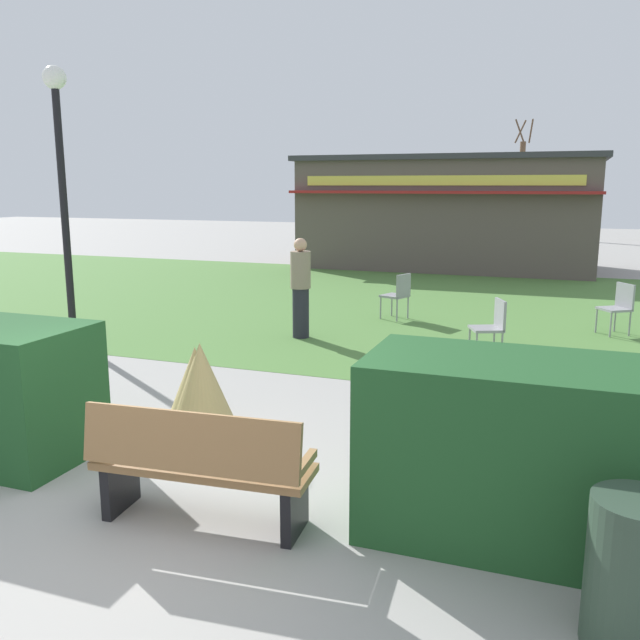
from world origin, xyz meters
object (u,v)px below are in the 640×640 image
(tree_right_bg, at_px, (521,186))
(lamppost_mid, at_px, (62,174))
(food_kiosk, at_px, (448,212))
(cafe_chair_east, at_px, (619,304))
(trash_bin, at_px, (634,574))
(person_strolling, at_px, (301,288))
(cafe_chair_center, at_px, (399,292))
(cafe_chair_west, at_px, (492,324))
(parked_car_west_slot, at_px, (379,229))
(park_bench, at_px, (199,466))

(tree_right_bg, bearing_deg, lamppost_mid, -101.00)
(food_kiosk, relative_size, cafe_chair_east, 10.19)
(trash_bin, height_order, cafe_chair_east, cafe_chair_east)
(cafe_chair_east, relative_size, person_strolling, 0.53)
(lamppost_mid, xyz_separation_m, trash_bin, (8.03, -4.98, -2.29))
(cafe_chair_center, relative_size, tree_right_bg, 0.16)
(food_kiosk, height_order, tree_right_bg, tree_right_bg)
(trash_bin, distance_m, tree_right_bg, 31.91)
(cafe_chair_west, bearing_deg, cafe_chair_east, 52.38)
(cafe_chair_west, bearing_deg, cafe_chair_center, 129.87)
(parked_car_west_slot, bearing_deg, tree_right_bg, 48.25)
(food_kiosk, relative_size, parked_car_west_slot, 2.10)
(lamppost_mid, bearing_deg, food_kiosk, 72.43)
(trash_bin, distance_m, food_kiosk, 18.09)
(trash_bin, xyz_separation_m, tree_right_bg, (-2.84, 31.72, 2.06))
(park_bench, xyz_separation_m, person_strolling, (-1.68, 6.24, 0.38))
(cafe_chair_center, height_order, person_strolling, person_strolling)
(park_bench, height_order, cafe_chair_center, park_bench)
(cafe_chair_center, bearing_deg, cafe_chair_west, -50.13)
(cafe_chair_center, bearing_deg, lamppost_mid, -140.94)
(person_strolling, height_order, parked_car_west_slot, person_strolling)
(tree_right_bg, bearing_deg, person_strolling, -94.07)
(food_kiosk, bearing_deg, park_bench, -86.36)
(trash_bin, height_order, cafe_chair_west, cafe_chair_west)
(cafe_chair_east, bearing_deg, lamppost_mid, -156.15)
(park_bench, bearing_deg, cafe_chair_west, 75.67)
(parked_car_west_slot, bearing_deg, park_bench, -77.73)
(lamppost_mid, height_order, person_strolling, lamppost_mid)
(cafe_chair_east, bearing_deg, cafe_chair_west, -127.62)
(lamppost_mid, height_order, cafe_chair_west, lamppost_mid)
(cafe_chair_east, distance_m, parked_car_west_slot, 18.94)
(park_bench, xyz_separation_m, cafe_chair_east, (3.39, 8.37, 0.05))
(lamppost_mid, xyz_separation_m, cafe_chair_west, (6.60, 1.31, -2.20))
(person_strolling, bearing_deg, cafe_chair_west, -41.96)
(cafe_chair_west, distance_m, cafe_chair_east, 3.08)
(trash_bin, relative_size, parked_car_west_slot, 0.20)
(cafe_chair_center, relative_size, parked_car_west_slot, 0.21)
(cafe_chair_center, bearing_deg, trash_bin, -68.40)
(cafe_chair_east, relative_size, parked_car_west_slot, 0.21)
(food_kiosk, distance_m, tree_right_bg, 14.21)
(park_bench, distance_m, cafe_chair_west, 6.13)
(cafe_chair_center, height_order, parked_car_west_slot, parked_car_west_slot)
(parked_car_west_slot, bearing_deg, person_strolling, -78.68)
(park_bench, bearing_deg, cafe_chair_east, 67.94)
(cafe_chair_west, relative_size, parked_car_west_slot, 0.21)
(lamppost_mid, relative_size, trash_bin, 4.92)
(cafe_chair_west, distance_m, parked_car_west_slot, 20.41)
(park_bench, bearing_deg, food_kiosk, 93.64)
(cafe_chair_east, bearing_deg, park_bench, -112.06)
(cafe_chair_west, height_order, parked_car_west_slot, parked_car_west_slot)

